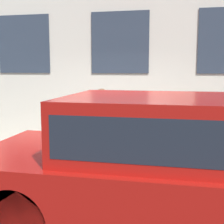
{
  "coord_description": "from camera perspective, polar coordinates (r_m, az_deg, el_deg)",
  "views": [
    {
      "loc": [
        -5.17,
        -1.42,
        2.08
      ],
      "look_at": [
        0.69,
        -0.15,
        1.24
      ],
      "focal_mm": 50.0,
      "sensor_mm": 36.0,
      "label": 1
    }
  ],
  "objects": [
    {
      "name": "parked_car_red_near",
      "position": [
        4.07,
        7.55,
        -7.91
      ],
      "size": [
        2.09,
        4.6,
        1.74
      ],
      "color": "black",
      "rests_on": "ground_plane"
    },
    {
      "name": "person",
      "position": [
        6.2,
        -1.88,
        -1.32
      ],
      "size": [
        0.37,
        0.24,
        1.53
      ],
      "rotation": [
        0.0,
        0.0,
        0.22
      ],
      "color": "#726651",
      "rests_on": "sidewalk"
    },
    {
      "name": "sidewalk",
      "position": [
        6.76,
        -0.43,
        -9.19
      ],
      "size": [
        2.27,
        60.0,
        0.16
      ],
      "color": "#A8A093",
      "rests_on": "ground_plane"
    },
    {
      "name": "fire_hydrant",
      "position": [
        6.06,
        1.94,
        -6.49
      ],
      "size": [
        0.36,
        0.46,
        0.79
      ],
      "color": "gold",
      "rests_on": "sidewalk"
    },
    {
      "name": "ground_plane",
      "position": [
        5.75,
        -2.98,
        -13.2
      ],
      "size": [
        80.0,
        80.0,
        0.0
      ],
      "primitive_type": "plane",
      "color": "#2D2D30"
    },
    {
      "name": "building_facade",
      "position": [
        7.84,
        1.71,
        18.48
      ],
      "size": [
        0.33,
        40.0,
        7.0
      ],
      "color": "beige",
      "rests_on": "ground_plane"
    }
  ]
}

